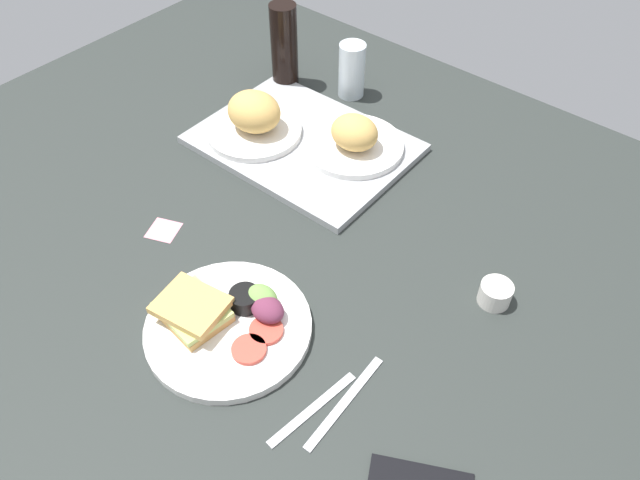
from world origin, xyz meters
TOP-DOWN VIEW (x-y plane):
  - ground_plane at (0.00, 0.00)cm, footprint 190.00×150.00cm
  - serving_tray at (-21.44, 25.27)cm, footprint 45.48×33.66cm
  - bread_plate_near at (-31.42, 20.57)cm, footprint 20.97×20.97cm
  - bread_plate_far at (-11.10, 29.87)cm, footprint 21.58×21.58cm
  - plate_with_salad at (0.55, -19.26)cm, footprint 27.66×27.66cm
  - drinking_glass at (-26.00, 48.10)cm, footprint 6.25×6.25cm
  - soda_bottle at (-41.20, 41.39)cm, footprint 6.40×6.40cm
  - espresso_cup at (31.84, 14.04)cm, footprint 5.60×5.60cm
  - fork at (21.22, -21.67)cm, footprint 3.54×17.04cm
  - knife at (24.22, -17.67)cm, footprint 2.37×19.05cm
  - sticky_note at (-25.09, -11.46)cm, footprint 7.32×7.32cm

SIDE VIEW (x-z plane):
  - ground_plane at x=0.00cm, z-range -3.00..0.00cm
  - sticky_note at x=-25.09cm, z-range 0.00..0.12cm
  - fork at x=21.22cm, z-range 0.00..0.50cm
  - knife at x=24.22cm, z-range 0.00..0.50cm
  - serving_tray at x=-21.44cm, z-range 0.00..1.60cm
  - plate_with_salad at x=0.55cm, z-range -0.96..4.44cm
  - espresso_cup at x=31.84cm, z-range 0.00..4.00cm
  - bread_plate_far at x=-11.10cm, z-range 0.19..8.69cm
  - bread_plate_near at x=-31.42cm, z-range 0.53..10.29cm
  - drinking_glass at x=-26.00cm, z-range 0.00..13.12cm
  - soda_bottle at x=-41.20cm, z-range 0.00..20.35cm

